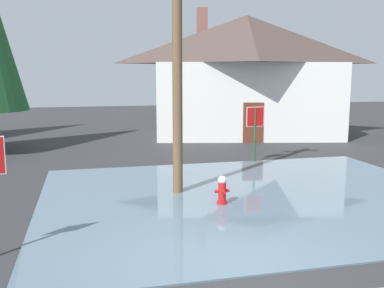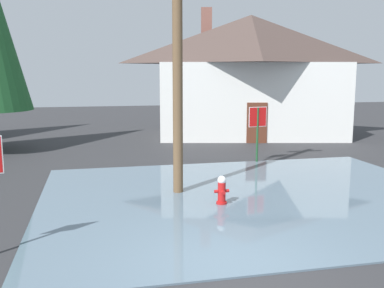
{
  "view_description": "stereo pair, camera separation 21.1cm",
  "coord_description": "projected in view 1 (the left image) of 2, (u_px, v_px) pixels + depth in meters",
  "views": [
    {
      "loc": [
        -2.57,
        -7.07,
        3.4
      ],
      "look_at": [
        0.23,
        4.42,
        1.5
      ],
      "focal_mm": 41.13,
      "sensor_mm": 36.0,
      "label": 1
    },
    {
      "loc": [
        -2.36,
        -7.11,
        3.4
      ],
      "look_at": [
        0.23,
        4.42,
        1.5
      ],
      "focal_mm": 41.13,
      "sensor_mm": 36.0,
      "label": 2
    }
  ],
  "objects": [
    {
      "name": "stop_sign_far",
      "position": [
        255.0,
        123.0,
        16.8
      ],
      "size": [
        0.75,
        0.14,
        2.15
      ],
      "color": "#1E4C28",
      "rests_on": "ground"
    },
    {
      "name": "ground_plane",
      "position": [
        238.0,
        267.0,
        7.92
      ],
      "size": [
        80.0,
        80.0,
        0.1
      ],
      "primitive_type": "cube",
      "color": "#2D2D30"
    },
    {
      "name": "fire_hydrant",
      "position": [
        222.0,
        191.0,
        11.44
      ],
      "size": [
        0.39,
        0.34,
        0.78
      ],
      "color": "red",
      "rests_on": "ground"
    },
    {
      "name": "flood_puddle",
      "position": [
        254.0,
        196.0,
        12.29
      ],
      "size": [
        11.66,
        9.25,
        0.04
      ],
      "primitive_type": "cube",
      "color": "slate",
      "rests_on": "ground"
    },
    {
      "name": "house",
      "position": [
        246.0,
        74.0,
        24.14
      ],
      "size": [
        11.4,
        8.38,
        7.03
      ],
      "color": "silver",
      "rests_on": "ground"
    },
    {
      "name": "utility_pole",
      "position": [
        177.0,
        15.0,
        11.85
      ],
      "size": [
        1.6,
        0.28,
        9.57
      ],
      "color": "brown",
      "rests_on": "ground"
    }
  ]
}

